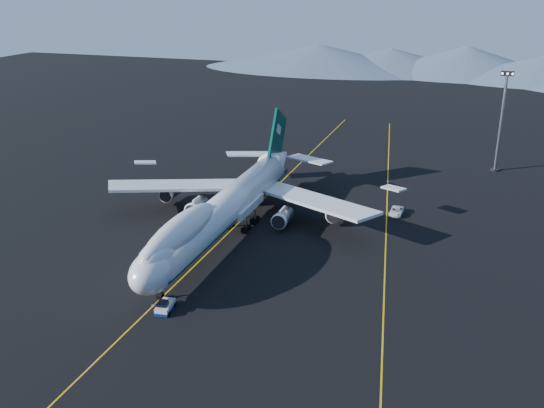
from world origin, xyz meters
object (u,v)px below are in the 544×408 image
(service_van, at_px, (396,211))
(floodlight_mast, at_px, (501,121))
(boeing_747, at_px, (225,208))
(pushback_tug, at_px, (165,307))

(service_van, xyz_separation_m, floodlight_mast, (20.18, 40.60, 12.34))
(boeing_747, distance_m, pushback_tug, 30.10)
(service_van, bearing_deg, boeing_747, -141.76)
(pushback_tug, distance_m, floodlight_mast, 104.88)
(boeing_747, bearing_deg, service_van, 36.29)
(boeing_747, xyz_separation_m, pushback_tug, (2.47, -29.53, -5.24))
(boeing_747, distance_m, service_van, 37.94)
(pushback_tug, height_order, service_van, pushback_tug)
(floodlight_mast, bearing_deg, pushback_tug, -117.47)
(service_van, relative_size, floodlight_mast, 0.22)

